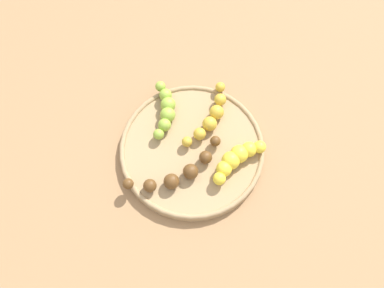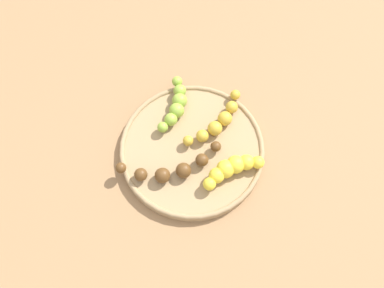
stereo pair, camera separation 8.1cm
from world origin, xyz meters
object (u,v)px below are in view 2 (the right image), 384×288
(banana_yellow, at_px, (231,168))
(fruit_bowl, at_px, (192,149))
(banana_spotted, at_px, (218,122))
(banana_green, at_px, (176,105))
(banana_overripe, at_px, (172,168))

(banana_yellow, bearing_deg, fruit_bowl, 31.32)
(banana_spotted, distance_m, banana_yellow, 0.10)
(fruit_bowl, relative_size, banana_green, 2.22)
(fruit_bowl, distance_m, banana_overripe, 0.06)
(fruit_bowl, xyz_separation_m, banana_green, (0.08, 0.04, 0.02))
(banana_spotted, xyz_separation_m, banana_yellow, (-0.10, -0.03, 0.00))
(fruit_bowl, distance_m, banana_spotted, 0.07)
(banana_green, height_order, banana_overripe, banana_green)
(banana_green, height_order, banana_yellow, banana_yellow)
(fruit_bowl, xyz_separation_m, banana_yellow, (-0.04, -0.08, 0.02))
(fruit_bowl, bearing_deg, banana_overripe, 145.97)
(fruit_bowl, bearing_deg, banana_spotted, -41.11)
(banana_spotted, distance_m, banana_overripe, 0.13)
(fruit_bowl, height_order, banana_yellow, banana_yellow)
(banana_green, distance_m, banana_overripe, 0.13)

